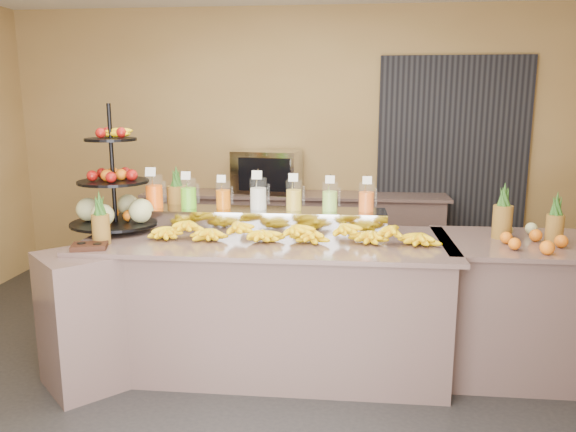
% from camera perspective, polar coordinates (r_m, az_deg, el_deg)
% --- Properties ---
extents(ground, '(6.00, 6.00, 0.00)m').
position_cam_1_polar(ground, '(3.91, -2.62, -16.75)').
color(ground, black).
rests_on(ground, ground).
extents(room_envelope, '(6.04, 5.02, 2.82)m').
position_cam_1_polar(room_envelope, '(4.20, 1.33, 11.88)').
color(room_envelope, olive).
rests_on(room_envelope, ground).
extents(buffet_counter, '(2.75, 1.25, 0.93)m').
position_cam_1_polar(buffet_counter, '(3.97, -3.79, -8.93)').
color(buffet_counter, gray).
rests_on(buffet_counter, ground).
extents(right_counter, '(1.08, 0.88, 0.93)m').
position_cam_1_polar(right_counter, '(4.21, 22.01, -8.51)').
color(right_counter, gray).
rests_on(right_counter, ground).
extents(back_ledge, '(3.10, 0.55, 0.93)m').
position_cam_1_polar(back_ledge, '(5.84, 0.59, -2.16)').
color(back_ledge, gray).
rests_on(back_ledge, ground).
extents(pitcher_tray, '(1.85, 0.30, 0.15)m').
position_cam_1_polar(pitcher_tray, '(4.12, -3.01, -0.33)').
color(pitcher_tray, gray).
rests_on(pitcher_tray, buffet_counter).
extents(juice_pitcher_orange_a, '(0.13, 0.13, 0.32)m').
position_cam_1_polar(juice_pitcher_orange_a, '(4.27, -13.43, 2.28)').
color(juice_pitcher_orange_a, silver).
rests_on(juice_pitcher_orange_a, pitcher_tray).
extents(juice_pitcher_green, '(0.12, 0.12, 0.29)m').
position_cam_1_polar(juice_pitcher_green, '(4.20, -10.07, 2.12)').
color(juice_pitcher_green, silver).
rests_on(juice_pitcher_green, pitcher_tray).
extents(juice_pitcher_orange_b, '(0.11, 0.11, 0.26)m').
position_cam_1_polar(juice_pitcher_orange_b, '(4.13, -6.60, 1.98)').
color(juice_pitcher_orange_b, silver).
rests_on(juice_pitcher_orange_b, pitcher_tray).
extents(juice_pitcher_milk, '(0.12, 0.13, 0.30)m').
position_cam_1_polar(juice_pitcher_milk, '(4.08, -3.04, 2.09)').
color(juice_pitcher_milk, silver).
rests_on(juice_pitcher_milk, pitcher_tray).
extents(juice_pitcher_lemon, '(0.12, 0.12, 0.28)m').
position_cam_1_polar(juice_pitcher_lemon, '(4.05, 0.60, 1.95)').
color(juice_pitcher_lemon, silver).
rests_on(juice_pitcher_lemon, pitcher_tray).
extents(juice_pitcher_lime, '(0.11, 0.12, 0.27)m').
position_cam_1_polar(juice_pitcher_lime, '(4.04, 4.28, 1.82)').
color(juice_pitcher_lime, silver).
rests_on(juice_pitcher_lime, pitcher_tray).
extents(juice_pitcher_orange_c, '(0.11, 0.12, 0.27)m').
position_cam_1_polar(juice_pitcher_orange_c, '(4.04, 7.97, 1.74)').
color(juice_pitcher_orange_c, silver).
rests_on(juice_pitcher_orange_c, pitcher_tray).
extents(banana_heap, '(1.97, 0.18, 0.16)m').
position_cam_1_polar(banana_heap, '(3.79, 0.29, -1.35)').
color(banana_heap, yellow).
rests_on(banana_heap, buffet_counter).
extents(fruit_stand, '(0.67, 0.67, 0.91)m').
position_cam_1_polar(fruit_stand, '(4.25, -16.68, 1.71)').
color(fruit_stand, black).
rests_on(fruit_stand, buffet_counter).
extents(condiment_caddy, '(0.25, 0.22, 0.03)m').
position_cam_1_polar(condiment_caddy, '(3.80, -19.52, -2.91)').
color(condiment_caddy, black).
rests_on(condiment_caddy, buffet_counter).
extents(pineapple_left_a, '(0.12, 0.12, 0.36)m').
position_cam_1_polar(pineapple_left_a, '(3.88, -18.48, -0.85)').
color(pineapple_left_a, brown).
rests_on(pineapple_left_a, buffet_counter).
extents(pineapple_left_b, '(0.15, 0.15, 0.44)m').
position_cam_1_polar(pineapple_left_b, '(4.44, -11.19, 1.56)').
color(pineapple_left_b, brown).
rests_on(pineapple_left_b, buffet_counter).
extents(right_fruit_pile, '(0.43, 0.41, 0.23)m').
position_cam_1_polar(right_fruit_pile, '(4.02, 23.29, -1.60)').
color(right_fruit_pile, brown).
rests_on(right_fruit_pile, right_counter).
extents(oven_warmer, '(0.70, 0.53, 0.44)m').
position_cam_1_polar(oven_warmer, '(5.75, -2.10, 4.52)').
color(oven_warmer, gray).
rests_on(oven_warmer, back_ledge).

